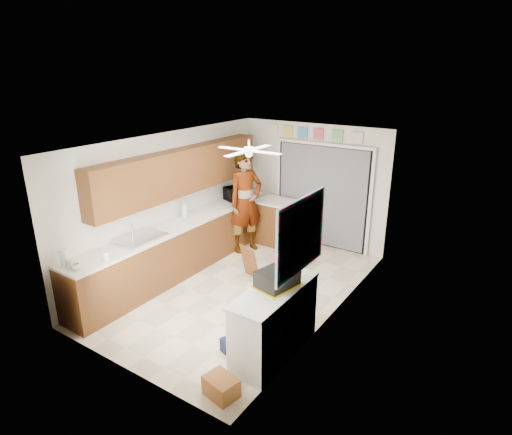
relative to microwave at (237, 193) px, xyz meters
The scene contains 42 objects.
floor 2.31m from the microwave, 51.81° to the right, with size 5.00×5.00×0.00m, color beige.
ceiling 2.49m from the microwave, 51.81° to the right, with size 5.00×5.00×0.00m, color white.
wall_back 1.56m from the microwave, 35.19° to the left, with size 3.20×3.20×0.00m, color white.
wall_front 4.30m from the microwave, 72.89° to the right, with size 3.20×3.20×0.00m, color white.
wall_left 1.65m from the microwave, 101.77° to the right, with size 5.00×5.00×0.00m, color white.
wall_right 3.29m from the microwave, 29.31° to the right, with size 5.00×5.00×0.00m, color white.
left_base_cabinets 1.73m from the microwave, 91.25° to the right, with size 0.60×4.80×0.90m, color brown.
left_countertop 1.62m from the microwave, 90.90° to the right, with size 0.62×4.80×0.04m, color white.
upper_cabinets 1.59m from the microwave, 97.09° to the right, with size 0.32×4.00×0.80m, color brown.
sink_basin 2.61m from the microwave, 90.55° to the right, with size 0.50×0.76×0.06m, color silver.
faucet 2.62m from the microwave, 94.72° to the right, with size 0.03×0.03×0.22m, color silver.
peninsula_base 1.07m from the microwave, 27.14° to the left, with size 1.00×0.60×0.90m, color brown.
peninsula_top 0.87m from the microwave, 27.14° to the left, with size 1.04×0.64×0.04m, color white.
back_opening_recess 1.74m from the microwave, 29.64° to the left, with size 2.00×0.06×2.10m, color black.
curtain_panel 1.72m from the microwave, 28.49° to the left, with size 1.90×0.03×2.05m, color gray.
door_trim_left 0.97m from the microwave, 59.26° to the left, with size 0.06×0.04×2.10m, color white.
door_trim_right 2.67m from the microwave, 18.17° to the left, with size 0.06×0.04×2.10m, color white.
door_trim_head 2.02m from the microwave, 28.78° to the left, with size 2.10×0.04×0.06m, color white.
header_frame_0 1.64m from the microwave, 52.36° to the left, with size 0.22×0.02×0.22m, color #DCC649.
header_frame_1 1.81m from the microwave, 40.34° to the left, with size 0.22×0.02×0.22m, color teal.
header_frame_2 2.02m from the microwave, 32.28° to the left, with size 0.22×0.02×0.22m, color #CB4C62.
header_frame_3 2.31m from the microwave, 26.03° to the left, with size 0.22×0.02×0.22m, color #69B774.
header_frame_4 2.63m from the microwave, 21.71° to the left, with size 0.22×0.02×0.22m, color beige.
route66_sign 1.53m from the microwave, 69.94° to the left, with size 0.22×0.02×0.26m, color silver.
right_counter_base 3.89m from the microwave, 47.04° to the right, with size 0.50×1.40×0.90m, color white.
right_counter_top 3.83m from the microwave, 47.15° to the right, with size 0.54×1.44×0.04m, color white.
abstract_painting 3.90m from the microwave, 42.51° to the right, with size 0.03×1.15×0.95m, color pink.
ceiling_fan 2.26m from the microwave, 48.07° to the right, with size 1.14×1.14×0.24m, color white.
microwave is the anchor object (origin of this frame).
soap_bottle 1.41m from the microwave, 97.91° to the right, with size 0.12×0.12×0.32m, color silver.
cup 3.86m from the microwave, 88.79° to the right, with size 0.12×0.12×0.09m, color white.
jar_a 3.42m from the microwave, 87.43° to the right, with size 0.09×0.09×0.13m, color silver.
jar_b 3.86m from the microwave, 90.66° to the right, with size 0.09×0.09×0.13m, color silver.
paper_towel_roll 3.86m from the microwave, 92.45° to the right, with size 0.12×0.12×0.25m, color white.
suitcase 3.75m from the microwave, 46.39° to the right, with size 0.37×0.50×0.21m, color black.
suitcase_rim 3.75m from the microwave, 46.39° to the right, with size 0.44×0.58×0.02m, color yellow.
suitcase_lid 3.55m from the microwave, 43.16° to the right, with size 0.42×0.03×0.50m, color black.
cardboard_box 4.66m from the microwave, 56.56° to the right, with size 0.38×0.28×0.24m, color #B86E39.
navy_crate 3.93m from the microwave, 54.84° to the right, with size 0.32×0.26×0.19m, color black.
cabinet_door_panel 1.86m from the microwave, 47.15° to the right, with size 0.40×0.03×0.60m, color brown.
man 0.47m from the microwave, 33.82° to the right, with size 0.75×0.49×2.05m, color white.
dog 1.89m from the microwave, 11.67° to the right, with size 0.26×0.60×0.47m, color black.
Camera 1 is at (3.76, -5.26, 3.56)m, focal length 30.00 mm.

